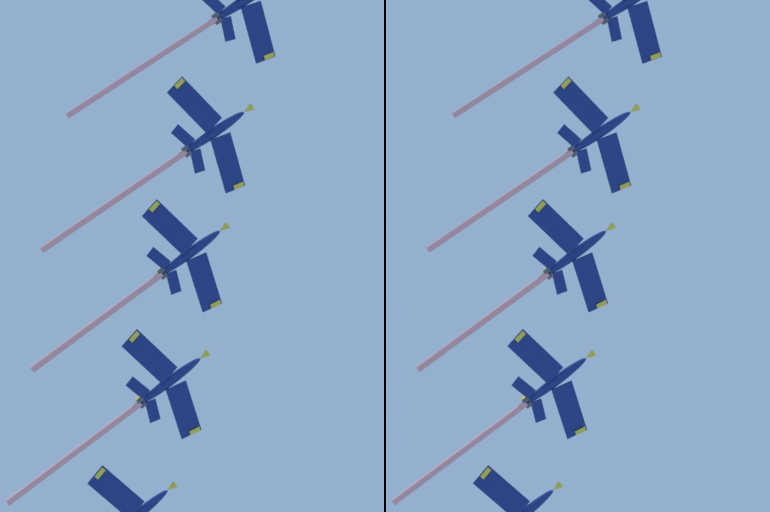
% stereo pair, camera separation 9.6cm
% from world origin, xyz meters
% --- Properties ---
extents(jet_lead, '(36.02, 20.64, 18.95)m').
position_xyz_m(jet_lead, '(5.15, 2.59, 157.89)').
color(jet_lead, navy).
extents(jet_second, '(35.11, 20.50, 18.71)m').
position_xyz_m(jet_second, '(-13.43, 11.38, 152.88)').
color(jet_second, navy).
extents(jet_third, '(33.08, 19.41, 17.67)m').
position_xyz_m(jet_third, '(-29.45, 20.09, 147.22)').
color(jet_third, navy).
extents(jet_fourth, '(33.33, 19.85, 17.21)m').
position_xyz_m(jet_fourth, '(-46.33, 29.75, 141.26)').
color(jet_fourth, navy).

